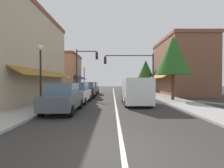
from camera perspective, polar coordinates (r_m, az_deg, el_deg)
The scene contains 19 objects.
ground_plane at distance 22.42m, azimuth 0.70°, elevation -3.87°, with size 80.00×80.00×0.00m, color #33302D.
sidewalk_left at distance 23.01m, azimuth -13.16°, elevation -3.62°, with size 2.60×56.00×0.12m, color #A39E99.
sidewalk_right at distance 23.15m, azimuth 14.47°, elevation -3.59°, with size 2.60×56.00×0.12m, color #A39E99.
lane_center_stripe at distance 22.42m, azimuth 0.70°, elevation -3.86°, with size 0.14×52.00×0.01m, color silver.
storefront_left_block at distance 18.85m, azimuth -29.14°, elevation 8.44°, with size 6.43×14.20×8.76m.
storefront_right_block at distance 26.31m, azimuth 21.88°, elevation 5.28°, with size 6.70×10.20×7.79m.
storefront_far_left at distance 33.59m, azimuth -15.52°, elevation 3.63°, with size 6.20×8.20×6.93m.
parked_car_nearest_left at distance 10.72m, azimuth -16.00°, elevation -4.48°, with size 1.80×4.11×1.77m.
parked_car_second_left at distance 14.86m, azimuth -11.35°, elevation -2.95°, with size 1.85×4.13×1.77m.
parked_car_third_left at distance 19.69m, azimuth -8.22°, elevation -1.98°, with size 1.82×4.12×1.77m.
parked_car_far_left at distance 25.02m, azimuth -6.81°, elevation -1.35°, with size 1.84×4.13×1.77m.
van_in_lane at distance 14.04m, azimuth 7.79°, elevation -2.07°, with size 2.03×5.19×2.12m.
traffic_signal_mast_arm at distance 21.34m, azimuth 7.64°, elevation 5.84°, with size 6.16×0.50×5.30m.
traffic_signal_left_corner at distance 22.18m, azimuth -9.55°, elevation 6.12°, with size 2.82×0.50×5.95m.
street_lamp_left_near at distance 12.41m, azimuth -22.79°, elevation 5.77°, with size 0.36×0.36×4.31m.
street_lamp_right_mid at distance 21.91m, azimuth 13.53°, elevation 4.77°, with size 0.36×0.36×5.01m.
street_lamp_left_far at distance 29.41m, azimuth -9.31°, elevation 2.98°, with size 0.36×0.36×4.28m.
tree_right_near at distance 17.42m, azimuth 19.67°, elevation 8.92°, with size 3.30×3.30×6.15m.
tree_right_far at distance 30.54m, azimuth 11.15°, elevation 4.82°, with size 2.87×2.87×5.55m.
Camera 1 is at (-0.29, -4.34, 1.89)m, focal length 27.38 mm.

